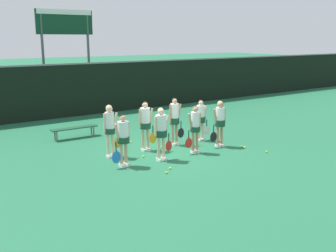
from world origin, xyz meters
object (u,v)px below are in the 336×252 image
Objects in this scene: player_3 at (220,120)px; tennis_ball_0 at (245,147)px; tennis_ball_8 at (143,156)px; tennis_ball_4 at (130,142)px; player_0 at (123,136)px; player_2 at (195,126)px; player_7 at (201,117)px; player_4 at (110,126)px; tennis_ball_5 at (170,168)px; tennis_ball_7 at (242,146)px; player_5 at (145,122)px; tennis_ball_1 at (183,134)px; player_1 at (161,129)px; player_6 at (175,118)px; tennis_ball_3 at (166,173)px; tennis_ball_2 at (267,152)px; tennis_ball_6 at (161,147)px; bench_courtside at (74,129)px; scoreboard at (65,34)px.

tennis_ball_0 is at bearing -43.27° from player_3.
tennis_ball_0 is 1.09× the size of tennis_ball_8.
tennis_ball_8 is at bearing -106.52° from tennis_ball_4.
player_2 is (2.78, -0.11, -0.01)m from player_0.
player_3 reaches higher than player_7.
tennis_ball_5 is (0.94, -2.20, -1.05)m from player_4.
player_3 reaches higher than tennis_ball_7.
player_5 is 1.61m from tennis_ball_4.
tennis_ball_5 is (-3.62, -0.38, -0.00)m from tennis_ball_0.
tennis_ball_1 and tennis_ball_4 have the same top height.
tennis_ball_4 is (0.25, 2.53, -1.03)m from player_1.
player_4 is 5.02m from tennis_ball_0.
tennis_ball_4 is (-1.24, 1.22, -1.02)m from player_6.
tennis_ball_4 is (-2.48, 2.35, -1.00)m from player_3.
player_1 is 1.41m from tennis_ball_5.
tennis_ball_0 is at bearing -44.83° from tennis_ball_4.
tennis_ball_8 is (0.29, 1.81, -0.00)m from tennis_ball_3.
player_7 is at bearing 36.19° from tennis_ball_5.
tennis_ball_8 is (-3.05, -1.80, -0.00)m from tennis_ball_1.
tennis_ball_2 is at bearing -77.59° from tennis_ball_1.
tennis_ball_7 is at bearing -32.37° from tennis_ball_6.
player_0 is at bearing -155.39° from tennis_ball_8.
player_2 is 2.19m from tennis_ball_7.
tennis_ball_7 is (4.60, -1.64, -1.05)m from player_4.
tennis_ball_8 is at bearing -149.49° from tennis_ball_1.
player_0 is at bearing 162.43° from tennis_ball_2.
tennis_ball_2 is 0.99× the size of tennis_ball_3.
player_3 is 2.39m from tennis_ball_6.
player_2 reaches higher than tennis_ball_5.
player_2 is (2.69, -4.44, 0.61)m from bench_courtside.
tennis_ball_0 is 1.03× the size of tennis_ball_1.
player_7 is at bearing 107.58° from tennis_ball_2.
player_0 is 4.06m from player_3.
player_2 is 1.04× the size of player_7.
tennis_ball_1 is at bearing -26.72° from bench_courtside.
scoreboard is at bearing 104.53° from player_7.
player_0 is at bearing -150.90° from tennis_ball_1.
tennis_ball_6 is at bearing 57.00° from player_1.
tennis_ball_2 is at bearing -68.91° from player_7.
player_2 is at bearing 145.75° from tennis_ball_2.
bench_courtside reaches higher than tennis_ball_4.
tennis_ball_3 is (0.63, -5.68, -0.35)m from bench_courtside.
tennis_ball_4 is at bearing 130.23° from tennis_ball_2.
player_0 is 1.00× the size of player_2.
bench_courtside is 4.38m from player_0.
player_0 is at bearing -153.34° from tennis_ball_6.
tennis_ball_3 is (-3.95, -0.65, -0.00)m from tennis_ball_0.
player_1 reaches higher than tennis_ball_5.
player_6 reaches higher than player_0.
player_3 is 4.10m from player_4.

